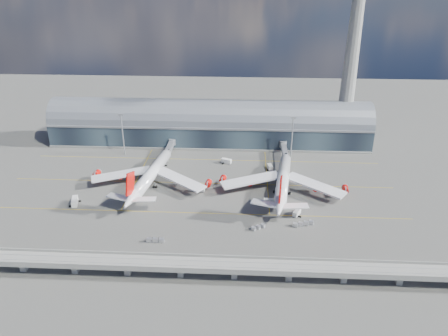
{
  "coord_description": "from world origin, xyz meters",
  "views": [
    {
      "loc": [
        23.06,
        -183.48,
        107.07
      ],
      "look_at": [
        12.69,
        10.0,
        14.0
      ],
      "focal_mm": 35.0,
      "sensor_mm": 36.0,
      "label": 1
    }
  ],
  "objects_px": {
    "service_truck_0": "(75,202)",
    "cargo_train_1": "(303,224)",
    "floodlight_mast_left": "(123,133)",
    "airliner_left": "(150,176)",
    "service_truck_1": "(200,189)",
    "service_truck_5": "(226,161)",
    "service_truck_3": "(297,213)",
    "floodlight_mast_right": "(292,137)",
    "control_tower": "(351,61)",
    "cargo_train_2": "(258,227)",
    "service_truck_2": "(271,201)",
    "airliner_right": "(283,182)",
    "service_truck_4": "(270,167)",
    "cargo_train_0": "(155,240)"
  },
  "relations": [
    {
      "from": "floodlight_mast_left",
      "to": "airliner_left",
      "type": "xyz_separation_m",
      "value": [
        23.93,
        -39.44,
        -7.75
      ]
    },
    {
      "from": "service_truck_1",
      "to": "service_truck_4",
      "type": "bearing_deg",
      "value": -49.74
    },
    {
      "from": "service_truck_5",
      "to": "airliner_right",
      "type": "bearing_deg",
      "value": -116.34
    },
    {
      "from": "floodlight_mast_left",
      "to": "cargo_train_1",
      "type": "xyz_separation_m",
      "value": [
        99.48,
        -72.95,
        -12.75
      ]
    },
    {
      "from": "airliner_left",
      "to": "service_truck_0",
      "type": "height_order",
      "value": "airliner_left"
    },
    {
      "from": "cargo_train_1",
      "to": "service_truck_2",
      "type": "bearing_deg",
      "value": 54.13
    },
    {
      "from": "service_truck_0",
      "to": "floodlight_mast_left",
      "type": "bearing_deg",
      "value": 67.41
    },
    {
      "from": "control_tower",
      "to": "service_truck_0",
      "type": "relative_size",
      "value": 12.7
    },
    {
      "from": "floodlight_mast_right",
      "to": "service_truck_3",
      "type": "xyz_separation_m",
      "value": [
        -2.62,
        -64.6,
        -12.31
      ]
    },
    {
      "from": "service_truck_1",
      "to": "cargo_train_1",
      "type": "distance_m",
      "value": 57.03
    },
    {
      "from": "control_tower",
      "to": "service_truck_3",
      "type": "xyz_separation_m",
      "value": [
        -37.62,
        -92.6,
        -50.31
      ]
    },
    {
      "from": "control_tower",
      "to": "service_truck_3",
      "type": "distance_m",
      "value": 111.9
    },
    {
      "from": "floodlight_mast_right",
      "to": "service_truck_2",
      "type": "relative_size",
      "value": 3.47
    },
    {
      "from": "airliner_right",
      "to": "service_truck_1",
      "type": "distance_m",
      "value": 42.22
    },
    {
      "from": "service_truck_4",
      "to": "cargo_train_1",
      "type": "relative_size",
      "value": 0.52
    },
    {
      "from": "floodlight_mast_left",
      "to": "floodlight_mast_right",
      "type": "distance_m",
      "value": 100.0
    },
    {
      "from": "airliner_left",
      "to": "service_truck_5",
      "type": "distance_m",
      "value": 48.75
    },
    {
      "from": "control_tower",
      "to": "cargo_train_2",
      "type": "bearing_deg",
      "value": -117.95
    },
    {
      "from": "airliner_right",
      "to": "floodlight_mast_right",
      "type": "bearing_deg",
      "value": 86.6
    },
    {
      "from": "floodlight_mast_right",
      "to": "cargo_train_2",
      "type": "xyz_separation_m",
      "value": [
        -20.58,
        -76.74,
        -12.81
      ]
    },
    {
      "from": "service_truck_0",
      "to": "service_truck_2",
      "type": "relative_size",
      "value": 1.09
    },
    {
      "from": "service_truck_5",
      "to": "service_truck_3",
      "type": "bearing_deg",
      "value": -126.58
    },
    {
      "from": "service_truck_5",
      "to": "cargo_train_1",
      "type": "distance_m",
      "value": 73.56
    },
    {
      "from": "service_truck_3",
      "to": "cargo_train_2",
      "type": "xyz_separation_m",
      "value": [
        -17.96,
        -12.14,
        -0.49
      ]
    },
    {
      "from": "service_truck_0",
      "to": "cargo_train_0",
      "type": "height_order",
      "value": "service_truck_0"
    },
    {
      "from": "service_truck_0",
      "to": "cargo_train_2",
      "type": "bearing_deg",
      "value": -25.11
    },
    {
      "from": "airliner_left",
      "to": "airliner_right",
      "type": "xyz_separation_m",
      "value": [
        68.27,
        -2.49,
        -0.25
      ]
    },
    {
      "from": "service_truck_3",
      "to": "airliner_left",
      "type": "bearing_deg",
      "value": -169.97
    },
    {
      "from": "airliner_left",
      "to": "service_truck_4",
      "type": "distance_m",
      "value": 67.23
    },
    {
      "from": "service_truck_2",
      "to": "service_truck_3",
      "type": "distance_m",
      "value": 14.92
    },
    {
      "from": "floodlight_mast_left",
      "to": "service_truck_0",
      "type": "xyz_separation_m",
      "value": [
        -8.47,
        -60.46,
        -11.98
      ]
    },
    {
      "from": "service_truck_5",
      "to": "cargo_train_2",
      "type": "distance_m",
      "value": 69.37
    },
    {
      "from": "control_tower",
      "to": "floodlight_mast_right",
      "type": "height_order",
      "value": "control_tower"
    },
    {
      "from": "airliner_left",
      "to": "service_truck_4",
      "type": "bearing_deg",
      "value": 27.53
    },
    {
      "from": "floodlight_mast_right",
      "to": "service_truck_1",
      "type": "distance_m",
      "value": 67.63
    },
    {
      "from": "service_truck_4",
      "to": "service_truck_3",
      "type": "bearing_deg",
      "value": -88.07
    },
    {
      "from": "airliner_left",
      "to": "service_truck_4",
      "type": "height_order",
      "value": "airliner_left"
    },
    {
      "from": "service_truck_5",
      "to": "cargo_train_2",
      "type": "relative_size",
      "value": 0.91
    },
    {
      "from": "service_truck_0",
      "to": "cargo_train_1",
      "type": "xyz_separation_m",
      "value": [
        107.94,
        -12.5,
        -0.77
      ]
    },
    {
      "from": "floodlight_mast_left",
      "to": "control_tower",
      "type": "bearing_deg",
      "value": 11.72
    },
    {
      "from": "cargo_train_2",
      "to": "cargo_train_1",
      "type": "bearing_deg",
      "value": -47.96
    },
    {
      "from": "service_truck_4",
      "to": "service_truck_5",
      "type": "xyz_separation_m",
      "value": [
        -24.82,
        7.07,
        -0.03
      ]
    },
    {
      "from": "airliner_left",
      "to": "airliner_right",
      "type": "distance_m",
      "value": 68.31
    },
    {
      "from": "control_tower",
      "to": "cargo_train_1",
      "type": "bearing_deg",
      "value": -109.39
    },
    {
      "from": "service_truck_3",
      "to": "service_truck_5",
      "type": "height_order",
      "value": "service_truck_5"
    },
    {
      "from": "service_truck_3",
      "to": "service_truck_4",
      "type": "distance_m",
      "value": 49.1
    },
    {
      "from": "airliner_right",
      "to": "service_truck_4",
      "type": "distance_m",
      "value": 26.18
    },
    {
      "from": "service_truck_1",
      "to": "service_truck_5",
      "type": "bearing_deg",
      "value": -15.63
    },
    {
      "from": "service_truck_1",
      "to": "service_truck_5",
      "type": "relative_size",
      "value": 0.84
    },
    {
      "from": "floodlight_mast_left",
      "to": "service_truck_0",
      "type": "height_order",
      "value": "floodlight_mast_left"
    }
  ]
}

